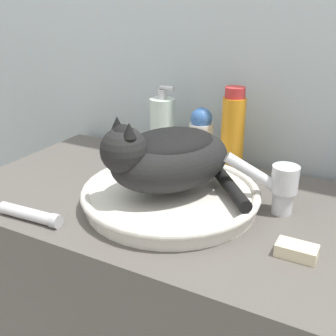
{
  "coord_description": "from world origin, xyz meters",
  "views": [
    {
      "loc": [
        0.38,
        -0.5,
        1.25
      ],
      "look_at": [
        -0.01,
        0.24,
        0.9
      ],
      "focal_mm": 45.0,
      "sensor_mm": 36.0,
      "label": 1
    }
  ],
  "objects_px": {
    "soap_bar": "(297,251)",
    "cat": "(167,156)",
    "cream_tube": "(31,215)",
    "lotion_bottle_white": "(201,138)",
    "faucet": "(278,184)",
    "shampoo_bottle_tall": "(233,133)",
    "soap_pump_bottle": "(162,129)"
  },
  "relations": [
    {
      "from": "cat",
      "to": "soap_bar",
      "type": "height_order",
      "value": "cat"
    },
    {
      "from": "cat",
      "to": "soap_pump_bottle",
      "type": "xyz_separation_m",
      "value": [
        -0.15,
        0.25,
        -0.03
      ]
    },
    {
      "from": "lotion_bottle_white",
      "to": "soap_bar",
      "type": "relative_size",
      "value": 2.27
    },
    {
      "from": "cat",
      "to": "cream_tube",
      "type": "relative_size",
      "value": 2.25
    },
    {
      "from": "soap_bar",
      "to": "shampoo_bottle_tall",
      "type": "bearing_deg",
      "value": 127.88
    },
    {
      "from": "cream_tube",
      "to": "soap_bar",
      "type": "bearing_deg",
      "value": 14.01
    },
    {
      "from": "lotion_bottle_white",
      "to": "soap_bar",
      "type": "xyz_separation_m",
      "value": [
        0.33,
        -0.31,
        -0.07
      ]
    },
    {
      "from": "faucet",
      "to": "shampoo_bottle_tall",
      "type": "distance_m",
      "value": 0.23
    },
    {
      "from": "shampoo_bottle_tall",
      "to": "faucet",
      "type": "bearing_deg",
      "value": -44.89
    },
    {
      "from": "cream_tube",
      "to": "shampoo_bottle_tall",
      "type": "bearing_deg",
      "value": 57.76
    },
    {
      "from": "soap_bar",
      "to": "cat",
      "type": "bearing_deg",
      "value": 168.53
    },
    {
      "from": "soap_pump_bottle",
      "to": "lotion_bottle_white",
      "type": "bearing_deg",
      "value": 0.0
    },
    {
      "from": "cream_tube",
      "to": "soap_bar",
      "type": "height_order",
      "value": "cream_tube"
    },
    {
      "from": "lotion_bottle_white",
      "to": "shampoo_bottle_tall",
      "type": "bearing_deg",
      "value": -0.0
    },
    {
      "from": "cat",
      "to": "cream_tube",
      "type": "distance_m",
      "value": 0.31
    },
    {
      "from": "soap_pump_bottle",
      "to": "soap_bar",
      "type": "relative_size",
      "value": 2.92
    },
    {
      "from": "cream_tube",
      "to": "soap_bar",
      "type": "xyz_separation_m",
      "value": [
        0.52,
        0.13,
        -0.0
      ]
    },
    {
      "from": "cat",
      "to": "soap_pump_bottle",
      "type": "bearing_deg",
      "value": -118.93
    },
    {
      "from": "faucet",
      "to": "shampoo_bottle_tall",
      "type": "bearing_deg",
      "value": -64.6
    },
    {
      "from": "cream_tube",
      "to": "lotion_bottle_white",
      "type": "bearing_deg",
      "value": 66.76
    },
    {
      "from": "cream_tube",
      "to": "soap_bar",
      "type": "relative_size",
      "value": 2.1
    },
    {
      "from": "faucet",
      "to": "lotion_bottle_white",
      "type": "height_order",
      "value": "lotion_bottle_white"
    },
    {
      "from": "shampoo_bottle_tall",
      "to": "lotion_bottle_white",
      "type": "distance_m",
      "value": 0.09
    },
    {
      "from": "cat",
      "to": "soap_pump_bottle",
      "type": "distance_m",
      "value": 0.29
    },
    {
      "from": "soap_pump_bottle",
      "to": "soap_bar",
      "type": "height_order",
      "value": "soap_pump_bottle"
    },
    {
      "from": "lotion_bottle_white",
      "to": "soap_pump_bottle",
      "type": "bearing_deg",
      "value": -180.0
    },
    {
      "from": "cat",
      "to": "faucet",
      "type": "relative_size",
      "value": 2.22
    },
    {
      "from": "soap_pump_bottle",
      "to": "cream_tube",
      "type": "distance_m",
      "value": 0.45
    },
    {
      "from": "faucet",
      "to": "soap_bar",
      "type": "relative_size",
      "value": 2.13
    },
    {
      "from": "cat",
      "to": "lotion_bottle_white",
      "type": "relative_size",
      "value": 2.09
    },
    {
      "from": "cat",
      "to": "soap_bar",
      "type": "distance_m",
      "value": 0.32
    },
    {
      "from": "cat",
      "to": "cream_tube",
      "type": "xyz_separation_m",
      "value": [
        -0.22,
        -0.19,
        -0.11
      ]
    }
  ]
}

